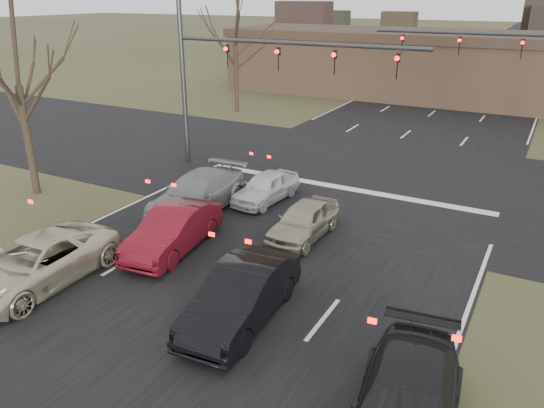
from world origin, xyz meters
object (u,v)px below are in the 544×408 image
(mast_arm_near, at_px, (239,66))
(building, at_px, (481,67))
(car_white_sedan, at_px, (266,187))
(car_grey_ahead, at_px, (197,194))
(car_red_ahead, at_px, (173,230))
(car_silver_ahead, at_px, (304,221))
(mast_arm_far, at_px, (527,59))
(car_black_hatch, at_px, (241,295))
(car_silver_suv, at_px, (36,263))

(mast_arm_near, bearing_deg, building, 73.87)
(car_white_sedan, xyz_separation_m, car_grey_ahead, (-1.85, -2.30, 0.14))
(building, distance_m, car_red_ahead, 33.92)
(car_red_ahead, distance_m, car_silver_ahead, 4.59)
(mast_arm_far, bearing_deg, car_grey_ahead, -123.58)
(car_black_hatch, distance_m, car_silver_ahead, 5.56)
(mast_arm_near, xyz_separation_m, car_silver_ahead, (6.02, -5.52, -4.42))
(car_red_ahead, height_order, car_silver_ahead, car_red_ahead)
(car_white_sedan, bearing_deg, mast_arm_far, 62.23)
(car_black_hatch, distance_m, car_red_ahead, 4.92)
(car_white_sedan, bearing_deg, car_black_hatch, -60.19)
(mast_arm_near, bearing_deg, mast_arm_far, 41.22)
(car_white_sedan, relative_size, car_grey_ahead, 0.70)
(car_grey_ahead, bearing_deg, building, 76.77)
(mast_arm_near, relative_size, car_silver_suv, 2.33)
(car_white_sedan, relative_size, car_silver_ahead, 0.96)
(car_silver_suv, relative_size, car_black_hatch, 1.13)
(car_silver_suv, distance_m, car_silver_ahead, 8.81)
(car_silver_suv, bearing_deg, mast_arm_near, 90.39)
(car_silver_suv, distance_m, car_white_sedan, 9.66)
(car_silver_suv, xyz_separation_m, car_grey_ahead, (0.81, 6.99, 0.04))
(car_grey_ahead, bearing_deg, car_silver_ahead, -4.27)
(mast_arm_far, height_order, car_red_ahead, mast_arm_far)
(car_white_sedan, height_order, car_grey_ahead, car_grey_ahead)
(car_white_sedan, bearing_deg, car_silver_suv, -101.14)
(building, height_order, mast_arm_far, mast_arm_far)
(building, xyz_separation_m, car_white_sedan, (-4.15, -28.04, -2.04))
(building, height_order, mast_arm_near, mast_arm_near)
(car_silver_suv, height_order, car_red_ahead, car_red_ahead)
(mast_arm_far, bearing_deg, car_red_ahead, -115.54)
(mast_arm_near, distance_m, car_red_ahead, 9.91)
(car_silver_suv, relative_size, car_silver_ahead, 1.36)
(mast_arm_far, distance_m, car_white_sedan, 16.08)
(mast_arm_far, xyz_separation_m, car_silver_ahead, (-5.39, -15.52, -4.37))
(car_black_hatch, bearing_deg, car_grey_ahead, 129.92)
(building, distance_m, car_silver_suv, 37.99)
(mast_arm_far, relative_size, car_silver_suv, 2.14)
(mast_arm_far, distance_m, car_black_hatch, 21.94)
(mast_arm_far, xyz_separation_m, car_black_hatch, (-4.61, -21.02, -4.26))
(car_silver_ahead, bearing_deg, car_white_sedan, 140.52)
(mast_arm_far, bearing_deg, car_white_sedan, -122.59)
(car_silver_ahead, bearing_deg, car_grey_ahead, 178.54)
(mast_arm_far, bearing_deg, car_silver_suv, -116.21)
(car_white_sedan, bearing_deg, car_silver_ahead, -35.43)
(car_grey_ahead, distance_m, car_silver_ahead, 4.79)
(car_silver_ahead, bearing_deg, building, 88.50)
(car_silver_ahead, bearing_deg, mast_arm_near, 138.23)
(car_black_hatch, bearing_deg, building, 84.82)
(mast_arm_far, height_order, car_grey_ahead, mast_arm_far)
(car_white_sedan, height_order, car_red_ahead, car_red_ahead)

